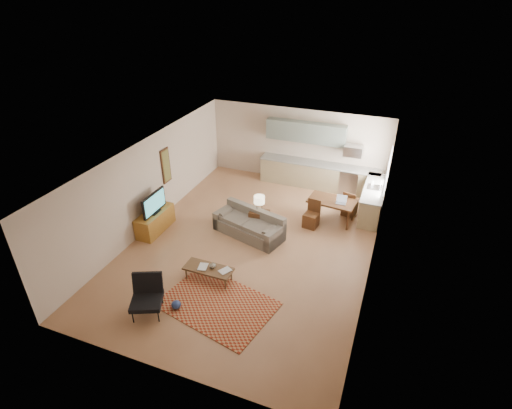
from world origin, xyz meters
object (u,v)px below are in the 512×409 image
at_px(armchair, 146,298).
at_px(tv_credenza, 155,221).
at_px(coffee_table, 209,274).
at_px(sofa, 249,224).
at_px(console_table, 259,221).
at_px(dining_table, 331,210).

height_order(armchair, tv_credenza, armchair).
bearing_deg(coffee_table, tv_credenza, 150.16).
xyz_separation_m(coffee_table, tv_credenza, (-2.51, 1.46, 0.13)).
relative_size(sofa, coffee_table, 1.75).
relative_size(armchair, console_table, 1.36).
distance_m(coffee_table, dining_table, 4.50).
xyz_separation_m(console_table, dining_table, (1.88, 1.32, 0.03)).
height_order(armchair, console_table, armchair).
distance_m(console_table, dining_table, 2.29).
height_order(tv_credenza, console_table, console_table).
bearing_deg(coffee_table, sofa, 85.62).
height_order(sofa, coffee_table, sofa).
height_order(sofa, tv_credenza, sofa).
height_order(console_table, dining_table, dining_table).
relative_size(coffee_table, console_table, 1.90).
bearing_deg(armchair, dining_table, 37.04).
relative_size(sofa, armchair, 2.44).
xyz_separation_m(sofa, armchair, (-0.94, -3.74, 0.07)).
bearing_deg(console_table, dining_table, 30.58).
height_order(armchair, dining_table, armchair).
bearing_deg(dining_table, coffee_table, -114.14).
relative_size(armchair, dining_table, 0.63).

